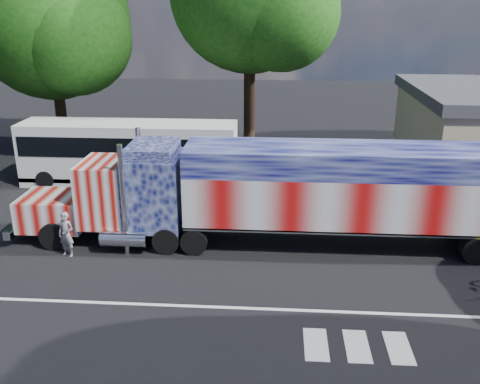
# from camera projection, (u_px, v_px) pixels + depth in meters

# --- Properties ---
(ground) EXTENTS (100.00, 100.00, 0.00)m
(ground) POSITION_uv_depth(u_px,v_px,m) (234.00, 265.00, 20.44)
(ground) COLOR black
(lane_markings) EXTENTS (30.00, 2.67, 0.01)m
(lane_markings) POSITION_uv_depth(u_px,v_px,m) (279.00, 323.00, 16.79)
(lane_markings) COLOR silver
(lane_markings) RESTS_ON ground
(semi_truck) EXTENTS (21.16, 3.34, 4.51)m
(semi_truck) POSITION_uv_depth(u_px,v_px,m) (292.00, 192.00, 21.41)
(semi_truck) COLOR black
(semi_truck) RESTS_ON ground
(coach_bus) EXTENTS (11.63, 2.71, 3.38)m
(coach_bus) POSITION_uv_depth(u_px,v_px,m) (129.00, 152.00, 29.00)
(coach_bus) COLOR white
(coach_bus) RESTS_ON ground
(woman) EXTENTS (0.75, 0.59, 1.82)m
(woman) POSITION_uv_depth(u_px,v_px,m) (66.00, 234.00, 20.94)
(woman) COLOR slate
(woman) RESTS_ON ground
(tree_nw_a) EXTENTS (10.26, 9.77, 13.26)m
(tree_nw_a) POSITION_uv_depth(u_px,v_px,m) (53.00, 21.00, 32.99)
(tree_nw_a) COLOR black
(tree_nw_a) RESTS_ON ground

